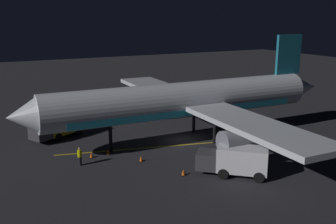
% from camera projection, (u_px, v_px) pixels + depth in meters
% --- Properties ---
extents(ground_plane, '(180.00, 180.00, 0.20)m').
position_uv_depth(ground_plane, '(184.00, 141.00, 42.88)').
color(ground_plane, '#26262B').
extents(apron_guide_stripe, '(5.00, 19.72, 0.01)m').
position_uv_depth(apron_guide_stripe, '(153.00, 147.00, 40.63)').
color(apron_guide_stripe, gold).
rests_on(apron_guide_stripe, ground_plane).
extents(airliner, '(36.78, 37.38, 11.29)m').
position_uv_depth(airliner, '(189.00, 101.00, 42.04)').
color(airliner, silver).
rests_on(airliner, ground_plane).
extents(baggage_truck, '(4.48, 6.22, 2.19)m').
position_uv_depth(baggage_truck, '(58.00, 128.00, 43.53)').
color(baggage_truck, gold).
rests_on(baggage_truck, ground_plane).
extents(catering_truck, '(5.55, 5.85, 2.58)m').
position_uv_depth(catering_truck, '(235.00, 161.00, 33.17)').
color(catering_truck, silver).
rests_on(catering_truck, ground_plane).
extents(ground_crew_worker, '(0.40, 0.40, 1.74)m').
position_uv_depth(ground_crew_worker, '(80.00, 156.00, 35.51)').
color(ground_crew_worker, black).
rests_on(ground_crew_worker, ground_plane).
extents(traffic_cone_near_left, '(0.50, 0.50, 0.55)m').
position_uv_depth(traffic_cone_near_left, '(91.00, 155.00, 37.63)').
color(traffic_cone_near_left, '#EA590F').
rests_on(traffic_cone_near_left, ground_plane).
extents(traffic_cone_near_right, '(0.50, 0.50, 0.55)m').
position_uv_depth(traffic_cone_near_right, '(183.00, 172.00, 33.46)').
color(traffic_cone_near_right, '#EA590F').
rests_on(traffic_cone_near_right, ground_plane).
extents(traffic_cone_under_wing, '(0.50, 0.50, 0.55)m').
position_uv_depth(traffic_cone_under_wing, '(141.00, 159.00, 36.68)').
color(traffic_cone_under_wing, '#EA590F').
rests_on(traffic_cone_under_wing, ground_plane).
extents(traffic_cone_far, '(0.50, 0.50, 0.55)m').
position_uv_depth(traffic_cone_far, '(108.00, 152.00, 38.46)').
color(traffic_cone_far, '#EA590F').
rests_on(traffic_cone_far, ground_plane).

